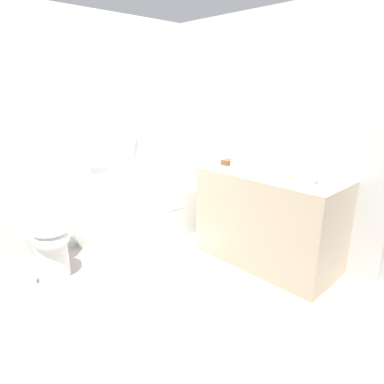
{
  "coord_description": "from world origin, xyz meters",
  "views": [
    {
      "loc": [
        -1.38,
        -2.03,
        1.64
      ],
      "look_at": [
        0.73,
        0.16,
        0.67
      ],
      "focal_mm": 30.91,
      "sensor_mm": 36.0,
      "label": 1
    }
  ],
  "objects_px": {
    "water_bottle_0": "(240,158)",
    "soap_dish": "(306,182)",
    "sink_basin": "(269,171)",
    "amenity_basket": "(229,162)",
    "bath_mat": "(170,256)",
    "bathtub": "(149,212)",
    "drinking_glass_2": "(241,164)",
    "toilet_paper_roll": "(29,280)",
    "water_bottle_2": "(324,172)",
    "drinking_glass_0": "(234,164)",
    "toilet": "(49,240)",
    "water_bottle_1": "(296,168)",
    "drinking_glass_1": "(319,177)",
    "sink_faucet": "(282,167)"
  },
  "relations": [
    {
      "from": "water_bottle_0",
      "to": "soap_dish",
      "type": "distance_m",
      "value": 0.75
    },
    {
      "from": "sink_basin",
      "to": "water_bottle_0",
      "type": "distance_m",
      "value": 0.38
    },
    {
      "from": "amenity_basket",
      "to": "bath_mat",
      "type": "height_order",
      "value": "amenity_basket"
    },
    {
      "from": "bathtub",
      "to": "bath_mat",
      "type": "distance_m",
      "value": 0.64
    },
    {
      "from": "bathtub",
      "to": "soap_dish",
      "type": "bearing_deg",
      "value": -76.19
    },
    {
      "from": "drinking_glass_2",
      "to": "toilet_paper_roll",
      "type": "xyz_separation_m",
      "value": [
        -1.78,
        0.85,
        -0.88
      ]
    },
    {
      "from": "water_bottle_0",
      "to": "water_bottle_2",
      "type": "xyz_separation_m",
      "value": [
        -0.05,
        -0.87,
        0.03
      ]
    },
    {
      "from": "water_bottle_2",
      "to": "drinking_glass_0",
      "type": "distance_m",
      "value": 0.89
    },
    {
      "from": "toilet",
      "to": "water_bottle_2",
      "type": "bearing_deg",
      "value": 46.04
    },
    {
      "from": "sink_basin",
      "to": "amenity_basket",
      "type": "xyz_separation_m",
      "value": [
        0.04,
        0.51,
        -0.01
      ]
    },
    {
      "from": "water_bottle_2",
      "to": "toilet_paper_roll",
      "type": "relative_size",
      "value": 2.12
    },
    {
      "from": "water_bottle_1",
      "to": "soap_dish",
      "type": "xyz_separation_m",
      "value": [
        -0.03,
        -0.12,
        -0.1
      ]
    },
    {
      "from": "bathtub",
      "to": "water_bottle_1",
      "type": "relative_size",
      "value": 6.57
    },
    {
      "from": "bathtub",
      "to": "toilet_paper_roll",
      "type": "height_order",
      "value": "bathtub"
    },
    {
      "from": "water_bottle_2",
      "to": "drinking_glass_0",
      "type": "height_order",
      "value": "water_bottle_2"
    },
    {
      "from": "bathtub",
      "to": "water_bottle_0",
      "type": "height_order",
      "value": "bathtub"
    },
    {
      "from": "toilet",
      "to": "drinking_glass_2",
      "type": "xyz_separation_m",
      "value": [
        1.56,
        -0.89,
        0.59
      ]
    },
    {
      "from": "bathtub",
      "to": "toilet",
      "type": "height_order",
      "value": "bathtub"
    },
    {
      "from": "sink_basin",
      "to": "drinking_glass_1",
      "type": "relative_size",
      "value": 3.51
    },
    {
      "from": "drinking_glass_2",
      "to": "sink_faucet",
      "type": "bearing_deg",
      "value": -52.83
    },
    {
      "from": "toilet",
      "to": "sink_basin",
      "type": "xyz_separation_m",
      "value": [
        1.58,
        -1.19,
        0.57
      ]
    },
    {
      "from": "drinking_glass_2",
      "to": "soap_dish",
      "type": "xyz_separation_m",
      "value": [
        -0.0,
        -0.67,
        -0.04
      ]
    },
    {
      "from": "water_bottle_2",
      "to": "sink_basin",
      "type": "bearing_deg",
      "value": 88.47
    },
    {
      "from": "sink_faucet",
      "to": "water_bottle_0",
      "type": "relative_size",
      "value": 0.76
    },
    {
      "from": "drinking_glass_0",
      "to": "water_bottle_2",
      "type": "bearing_deg",
      "value": -88.28
    },
    {
      "from": "water_bottle_1",
      "to": "amenity_basket",
      "type": "bearing_deg",
      "value": 86.44
    },
    {
      "from": "sink_faucet",
      "to": "bath_mat",
      "type": "relative_size",
      "value": 0.26
    },
    {
      "from": "bathtub",
      "to": "sink_basin",
      "type": "relative_size",
      "value": 4.24
    },
    {
      "from": "drinking_glass_1",
      "to": "soap_dish",
      "type": "bearing_deg",
      "value": 140.62
    },
    {
      "from": "water_bottle_2",
      "to": "soap_dish",
      "type": "xyz_separation_m",
      "value": [
        -0.01,
        0.13,
        -0.11
      ]
    },
    {
      "from": "drinking_glass_1",
      "to": "amenity_basket",
      "type": "xyz_separation_m",
      "value": [
        -0.01,
        0.95,
        -0.02
      ]
    },
    {
      "from": "water_bottle_1",
      "to": "toilet_paper_roll",
      "type": "xyz_separation_m",
      "value": [
        -1.8,
        1.41,
        -0.93
      ]
    },
    {
      "from": "toilet",
      "to": "soap_dish",
      "type": "distance_m",
      "value": 2.27
    },
    {
      "from": "sink_faucet",
      "to": "toilet_paper_roll",
      "type": "height_order",
      "value": "sink_faucet"
    },
    {
      "from": "drinking_glass_2",
      "to": "soap_dish",
      "type": "bearing_deg",
      "value": -90.23
    },
    {
      "from": "bath_mat",
      "to": "toilet_paper_roll",
      "type": "distance_m",
      "value": 1.29
    },
    {
      "from": "drinking_glass_0",
      "to": "soap_dish",
      "type": "distance_m",
      "value": 0.76
    },
    {
      "from": "bathtub",
      "to": "water_bottle_1",
      "type": "height_order",
      "value": "bathtub"
    },
    {
      "from": "sink_basin",
      "to": "drinking_glass_0",
      "type": "distance_m",
      "value": 0.38
    },
    {
      "from": "amenity_basket",
      "to": "toilet_paper_roll",
      "type": "distance_m",
      "value": 2.13
    },
    {
      "from": "toilet",
      "to": "toilet_paper_roll",
      "type": "relative_size",
      "value": 6.09
    },
    {
      "from": "toilet_paper_roll",
      "to": "water_bottle_0",
      "type": "bearing_deg",
      "value": -22.99
    },
    {
      "from": "sink_basin",
      "to": "bath_mat",
      "type": "distance_m",
      "value": 1.3
    },
    {
      "from": "water_bottle_0",
      "to": "amenity_basket",
      "type": "distance_m",
      "value": 0.16
    },
    {
      "from": "sink_faucet",
      "to": "water_bottle_0",
      "type": "bearing_deg",
      "value": 113.86
    },
    {
      "from": "drinking_glass_1",
      "to": "soap_dish",
      "type": "xyz_separation_m",
      "value": [
        -0.08,
        0.07,
        -0.04
      ]
    },
    {
      "from": "sink_basin",
      "to": "water_bottle_2",
      "type": "distance_m",
      "value": 0.51
    },
    {
      "from": "bathtub",
      "to": "bath_mat",
      "type": "relative_size",
      "value": 2.57
    },
    {
      "from": "toilet",
      "to": "drinking_glass_0",
      "type": "height_order",
      "value": "drinking_glass_0"
    },
    {
      "from": "sink_basin",
      "to": "drinking_glass_0",
      "type": "relative_size",
      "value": 4.15
    }
  ]
}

